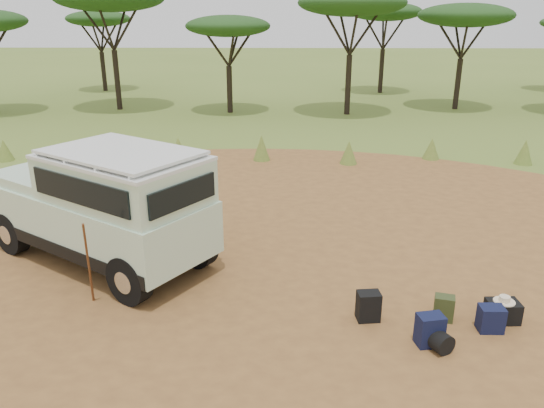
{
  "coord_description": "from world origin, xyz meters",
  "views": [
    {
      "loc": [
        0.73,
        -9.25,
        4.93
      ],
      "look_at": [
        0.51,
        1.55,
        1.0
      ],
      "focal_mm": 35.0,
      "sensor_mm": 36.0,
      "label": 1
    }
  ],
  "objects_px": {
    "safari_vehicle": "(103,207)",
    "backpack_navy": "(430,330)",
    "backpack_black": "(368,306)",
    "duffel_navy": "(491,319)",
    "hard_case": "(502,311)",
    "walking_staff": "(89,264)",
    "backpack_olive": "(444,308)"
  },
  "relations": [
    {
      "from": "safari_vehicle",
      "to": "duffel_navy",
      "type": "relative_size",
      "value": 12.11
    },
    {
      "from": "backpack_navy",
      "to": "walking_staff",
      "type": "bearing_deg",
      "value": 157.95
    },
    {
      "from": "backpack_olive",
      "to": "duffel_navy",
      "type": "distance_m",
      "value": 0.74
    },
    {
      "from": "backpack_navy",
      "to": "backpack_olive",
      "type": "xyz_separation_m",
      "value": [
        0.43,
        0.72,
        -0.04
      ]
    },
    {
      "from": "safari_vehicle",
      "to": "hard_case",
      "type": "distance_m",
      "value": 7.72
    },
    {
      "from": "duffel_navy",
      "to": "backpack_black",
      "type": "bearing_deg",
      "value": 172.0
    },
    {
      "from": "safari_vehicle",
      "to": "backpack_navy",
      "type": "bearing_deg",
      "value": 7.82
    },
    {
      "from": "safari_vehicle",
      "to": "walking_staff",
      "type": "distance_m",
      "value": 1.84
    },
    {
      "from": "backpack_black",
      "to": "backpack_olive",
      "type": "xyz_separation_m",
      "value": [
        1.28,
        0.02,
        -0.03
      ]
    },
    {
      "from": "backpack_black",
      "to": "hard_case",
      "type": "distance_m",
      "value": 2.26
    },
    {
      "from": "safari_vehicle",
      "to": "duffel_navy",
      "type": "bearing_deg",
      "value": 14.34
    },
    {
      "from": "safari_vehicle",
      "to": "hard_case",
      "type": "relative_size",
      "value": 10.19
    },
    {
      "from": "safari_vehicle",
      "to": "backpack_olive",
      "type": "bearing_deg",
      "value": 14.95
    },
    {
      "from": "backpack_navy",
      "to": "safari_vehicle",
      "type": "bearing_deg",
      "value": 142.99
    },
    {
      "from": "backpack_black",
      "to": "hard_case",
      "type": "bearing_deg",
      "value": -6.41
    },
    {
      "from": "walking_staff",
      "to": "backpack_olive",
      "type": "distance_m",
      "value": 6.13
    },
    {
      "from": "walking_staff",
      "to": "hard_case",
      "type": "relative_size",
      "value": 3.18
    },
    {
      "from": "walking_staff",
      "to": "backpack_black",
      "type": "xyz_separation_m",
      "value": [
        4.81,
        -0.37,
        -0.56
      ]
    },
    {
      "from": "backpack_navy",
      "to": "hard_case",
      "type": "xyz_separation_m",
      "value": [
        1.41,
        0.7,
        -0.08
      ]
    },
    {
      "from": "backpack_olive",
      "to": "walking_staff",
      "type": "bearing_deg",
      "value": -167.84
    },
    {
      "from": "safari_vehicle",
      "to": "backpack_navy",
      "type": "height_order",
      "value": "safari_vehicle"
    },
    {
      "from": "backpack_navy",
      "to": "backpack_olive",
      "type": "relative_size",
      "value": 1.17
    },
    {
      "from": "hard_case",
      "to": "backpack_navy",
      "type": "bearing_deg",
      "value": -156.56
    },
    {
      "from": "walking_staff",
      "to": "duffel_navy",
      "type": "xyz_separation_m",
      "value": [
        6.77,
        -0.66,
        -0.6
      ]
    },
    {
      "from": "walking_staff",
      "to": "backpack_navy",
      "type": "height_order",
      "value": "walking_staff"
    },
    {
      "from": "backpack_navy",
      "to": "hard_case",
      "type": "relative_size",
      "value": 1.0
    },
    {
      "from": "backpack_black",
      "to": "duffel_navy",
      "type": "relative_size",
      "value": 1.18
    },
    {
      "from": "duffel_navy",
      "to": "backpack_olive",
      "type": "bearing_deg",
      "value": 155.68
    },
    {
      "from": "walking_staff",
      "to": "duffel_navy",
      "type": "height_order",
      "value": "walking_staff"
    },
    {
      "from": "safari_vehicle",
      "to": "backpack_navy",
      "type": "relative_size",
      "value": 10.16
    },
    {
      "from": "backpack_olive",
      "to": "duffel_navy",
      "type": "relative_size",
      "value": 1.02
    },
    {
      "from": "backpack_olive",
      "to": "hard_case",
      "type": "xyz_separation_m",
      "value": [
        0.98,
        -0.02,
        -0.04
      ]
    }
  ]
}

